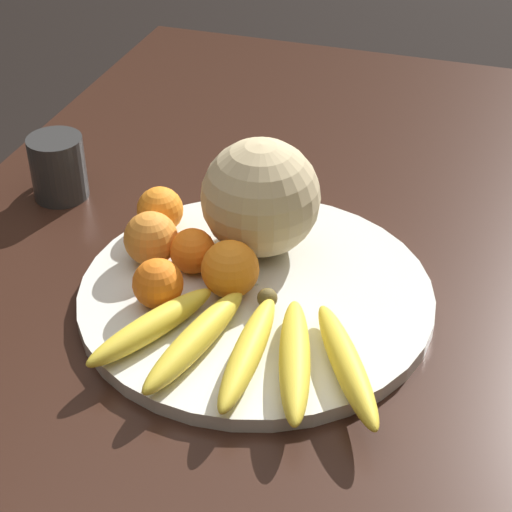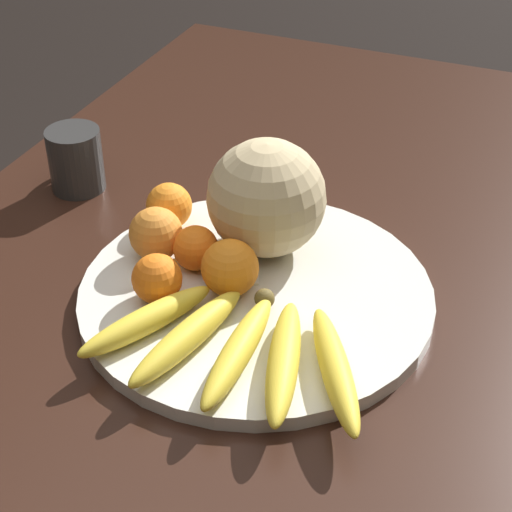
# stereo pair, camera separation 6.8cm
# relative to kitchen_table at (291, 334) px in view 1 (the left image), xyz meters

# --- Properties ---
(kitchen_table) EXTENTS (1.56, 1.04, 0.76)m
(kitchen_table) POSITION_rel_kitchen_table_xyz_m (0.00, 0.00, 0.00)
(kitchen_table) COLOR black
(kitchen_table) RESTS_ON ground_plane
(fruit_bowl) EXTENTS (0.44, 0.44, 0.02)m
(fruit_bowl) POSITION_rel_kitchen_table_xyz_m (-0.05, 0.03, 0.10)
(fruit_bowl) COLOR silver
(fruit_bowl) RESTS_ON kitchen_table
(melon) EXTENTS (0.15, 0.15, 0.15)m
(melon) POSITION_rel_kitchen_table_xyz_m (0.04, 0.06, 0.18)
(melon) COLOR #C6B284
(melon) RESTS_ON fruit_bowl
(banana_bunch) EXTENTS (0.21, 0.34, 0.03)m
(banana_bunch) POSITION_rel_kitchen_table_xyz_m (-0.18, 0.00, 0.12)
(banana_bunch) COLOR brown
(banana_bunch) RESTS_ON fruit_bowl
(orange_front_left) EXTENTS (0.06, 0.06, 0.06)m
(orange_front_left) POSITION_rel_kitchen_table_xyz_m (-0.11, 0.13, 0.14)
(orange_front_left) COLOR orange
(orange_front_left) RESTS_ON fruit_bowl
(orange_front_right) EXTENTS (0.07, 0.07, 0.07)m
(orange_front_right) POSITION_rel_kitchen_table_xyz_m (-0.04, 0.18, 0.14)
(orange_front_right) COLOR orange
(orange_front_right) RESTS_ON fruit_bowl
(orange_mid_center) EXTENTS (0.07, 0.07, 0.07)m
(orange_mid_center) POSITION_rel_kitchen_table_xyz_m (-0.07, 0.06, 0.14)
(orange_mid_center) COLOR orange
(orange_mid_center) RESTS_ON fruit_bowl
(orange_back_left) EXTENTS (0.06, 0.06, 0.06)m
(orange_back_left) POSITION_rel_kitchen_table_xyz_m (-0.04, 0.12, 0.14)
(orange_back_left) COLOR orange
(orange_back_left) RESTS_ON fruit_bowl
(orange_back_right) EXTENTS (0.06, 0.06, 0.06)m
(orange_back_right) POSITION_rel_kitchen_table_xyz_m (0.03, 0.20, 0.14)
(orange_back_right) COLOR orange
(orange_back_right) RESTS_ON fruit_bowl
(produce_tag) EXTENTS (0.08, 0.05, 0.00)m
(produce_tag) POSITION_rel_kitchen_table_xyz_m (-0.01, 0.06, 0.11)
(produce_tag) COLOR white
(produce_tag) RESTS_ON fruit_bowl
(ceramic_mug) EXTENTS (0.11, 0.08, 0.09)m
(ceramic_mug) POSITION_rel_kitchen_table_xyz_m (0.10, 0.38, 0.13)
(ceramic_mug) COLOR #2D2D2D
(ceramic_mug) RESTS_ON kitchen_table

